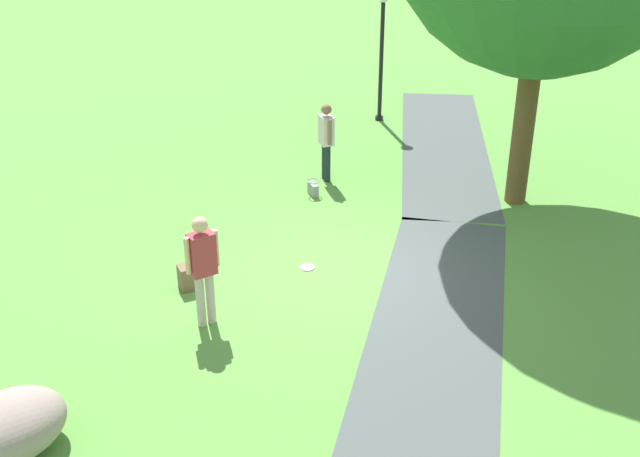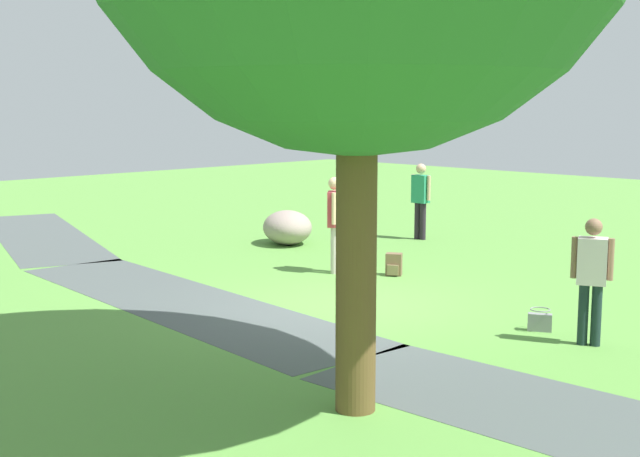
{
  "view_description": "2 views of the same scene",
  "coord_description": "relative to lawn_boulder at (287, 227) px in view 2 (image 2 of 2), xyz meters",
  "views": [
    {
      "loc": [
        11.33,
        1.24,
        6.52
      ],
      "look_at": [
        0.26,
        -0.3,
        0.85
      ],
      "focal_mm": 44.12,
      "sensor_mm": 36.0,
      "label": 1
    },
    {
      "loc": [
        -8.76,
        9.19,
        3.08
      ],
      "look_at": [
        0.83,
        -0.31,
        1.08
      ],
      "focal_mm": 47.95,
      "sensor_mm": 36.0,
      "label": 2
    }
  ],
  "objects": [
    {
      "name": "spare_backpack_on_lawn",
      "position": [
        -3.86,
        0.96,
        -0.18
      ],
      "size": [
        0.34,
        0.35,
        0.4
      ],
      "color": "brown",
      "rests_on": "ground"
    },
    {
      "name": "passerby_on_path",
      "position": [
        -2.94,
        1.54,
        0.65
      ],
      "size": [
        0.42,
        0.43,
        1.75
      ],
      "color": "beige",
      "rests_on": "ground"
    },
    {
      "name": "lawn_boulder",
      "position": [
        0.0,
        0.0,
        0.0
      ],
      "size": [
        1.75,
        1.67,
        0.74
      ],
      "color": "gray",
      "rests_on": "ground"
    },
    {
      "name": "backpack_by_boulder",
      "position": [
        0.58,
        -0.61,
        -0.18
      ],
      "size": [
        0.29,
        0.31,
        0.4
      ],
      "color": "gray",
      "rests_on": "ground"
    },
    {
      "name": "man_near_boulder",
      "position": [
        -1.62,
        -2.59,
        0.63
      ],
      "size": [
        0.52,
        0.26,
        1.72
      ],
      "color": "#281F2A",
      "rests_on": "ground"
    },
    {
      "name": "frisbee_on_grass",
      "position": [
        -4.78,
        2.76,
        -0.36
      ],
      "size": [
        0.24,
        0.24,
        0.02
      ],
      "color": "silver",
      "rests_on": "ground"
    },
    {
      "name": "footpath_segment_mid",
      "position": [
        -2.87,
        4.88,
        -0.37
      ],
      "size": [
        8.13,
        2.56,
        0.01
      ],
      "color": "#48504F",
      "rests_on": "ground"
    },
    {
      "name": "woman_with_handbag",
      "position": [
        -8.51,
        2.59,
        0.57
      ],
      "size": [
        0.48,
        0.37,
        1.64
      ],
      "color": "#192D2B",
      "rests_on": "ground"
    },
    {
      "name": "footpath_segment_far",
      "position": [
        4.91,
        3.29,
        -0.37
      ],
      "size": [
        8.2,
        4.35,
        0.01
      ],
      "color": "#48504F",
      "rests_on": "ground"
    },
    {
      "name": "ground_plane",
      "position": [
        -4.85,
        3.3,
        -0.37
      ],
      "size": [
        48.0,
        48.0,
        0.0
      ],
      "primitive_type": "plane",
      "color": "#58913D"
    },
    {
      "name": "handbag_on_grass",
      "position": [
        -7.71,
        2.43,
        -0.23
      ],
      "size": [
        0.37,
        0.37,
        0.31
      ],
      "color": "gray",
      "rests_on": "ground"
    }
  ]
}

